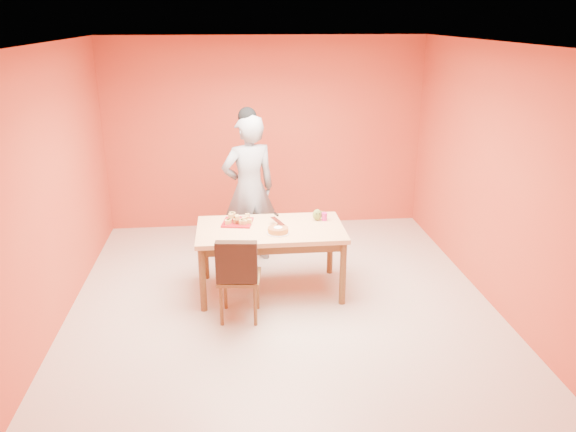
{
  "coord_description": "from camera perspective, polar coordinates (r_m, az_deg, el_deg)",
  "views": [
    {
      "loc": [
        -0.49,
        -5.38,
        2.95
      ],
      "look_at": [
        0.1,
        0.3,
        0.9
      ],
      "focal_mm": 35.0,
      "sensor_mm": 36.0,
      "label": 1
    }
  ],
  "objects": [
    {
      "name": "pastry_platter",
      "position": [
        6.27,
        -5.15,
        -0.66
      ],
      "size": [
        0.37,
        0.37,
        0.02
      ],
      "primitive_type": "cube",
      "rotation": [
        0.0,
        0.0,
        -0.18
      ],
      "color": "maroon",
      "rests_on": "dining_table"
    },
    {
      "name": "red_dinner_plate",
      "position": [
        6.33,
        -4.86,
        -0.46
      ],
      "size": [
        0.3,
        0.3,
        0.02
      ],
      "primitive_type": "cylinder",
      "rotation": [
        0.0,
        0.0,
        0.21
      ],
      "color": "maroon",
      "rests_on": "dining_table"
    },
    {
      "name": "cake_server",
      "position": [
        6.11,
        -1.07,
        -0.53
      ],
      "size": [
        0.15,
        0.3,
        0.01
      ],
      "primitive_type": "cube",
      "rotation": [
        0.0,
        0.0,
        0.32
      ],
      "color": "silver",
      "rests_on": "sponge_cake"
    },
    {
      "name": "sponge_cake",
      "position": [
        5.96,
        -1.02,
        -1.43
      ],
      "size": [
        0.23,
        0.23,
        0.05
      ],
      "primitive_type": "cylinder",
      "rotation": [
        0.0,
        0.0,
        -0.03
      ],
      "color": "gold",
      "rests_on": "white_cake_plate"
    },
    {
      "name": "person",
      "position": [
        6.91,
        -3.98,
        2.71
      ],
      "size": [
        0.78,
        0.62,
        1.86
      ],
      "primitive_type": "imported",
      "rotation": [
        0.0,
        0.0,
        3.44
      ],
      "color": "gray",
      "rests_on": "floor"
    },
    {
      "name": "wall_right",
      "position": [
        6.25,
        20.39,
        3.67
      ],
      "size": [
        0.0,
        5.0,
        5.0
      ],
      "primitive_type": "plane",
      "rotation": [
        1.57,
        0.0,
        -1.57
      ],
      "color": "#C64A2D",
      "rests_on": "floor"
    },
    {
      "name": "magenta_glass",
      "position": [
        6.34,
        3.72,
        -0.06
      ],
      "size": [
        0.08,
        0.08,
        0.09
      ],
      "primitive_type": "cylinder",
      "rotation": [
        0.0,
        0.0,
        0.33
      ],
      "color": "#C31D76",
      "rests_on": "dining_table"
    },
    {
      "name": "white_cake_plate",
      "position": [
        5.97,
        -1.02,
        -1.71
      ],
      "size": [
        0.32,
        0.32,
        0.01
      ],
      "primitive_type": "cylinder",
      "rotation": [
        0.0,
        0.0,
        0.39
      ],
      "color": "white",
      "rests_on": "dining_table"
    },
    {
      "name": "dining_chair",
      "position": [
        5.69,
        -4.98,
        -6.06
      ],
      "size": [
        0.47,
        0.54,
        0.92
      ],
      "rotation": [
        0.0,
        0.0,
        -0.12
      ],
      "color": "brown",
      "rests_on": "floor"
    },
    {
      "name": "ceiling",
      "position": [
        5.41,
        -0.73,
        17.12
      ],
      "size": [
        5.0,
        5.0,
        0.0
      ],
      "primitive_type": "plane",
      "rotation": [
        3.14,
        0.0,
        0.0
      ],
      "color": "silver",
      "rests_on": "wall_back"
    },
    {
      "name": "floor",
      "position": [
        6.16,
        -0.62,
        -8.86
      ],
      "size": [
        5.0,
        5.0,
        0.0
      ],
      "primitive_type": "plane",
      "color": "beige",
      "rests_on": "ground"
    },
    {
      "name": "wall_back",
      "position": [
        8.06,
        -2.32,
        8.3
      ],
      "size": [
        4.5,
        0.0,
        4.5
      ],
      "primitive_type": "plane",
      "rotation": [
        1.57,
        0.0,
        0.0
      ],
      "color": "#C64A2D",
      "rests_on": "floor"
    },
    {
      "name": "egg_ornament",
      "position": [
        6.33,
        2.99,
        0.12
      ],
      "size": [
        0.12,
        0.11,
        0.13
      ],
      "primitive_type": "ellipsoid",
      "rotation": [
        0.0,
        0.0,
        -0.28
      ],
      "color": "olive",
      "rests_on": "dining_table"
    },
    {
      "name": "wall_left",
      "position": [
        5.88,
        -23.07,
        2.38
      ],
      "size": [
        0.0,
        5.0,
        5.0
      ],
      "primitive_type": "plane",
      "rotation": [
        1.57,
        0.0,
        1.57
      ],
      "color": "#C64A2D",
      "rests_on": "floor"
    },
    {
      "name": "checker_tin",
      "position": [
        6.52,
        3.4,
        0.24
      ],
      "size": [
        0.14,
        0.14,
        0.03
      ],
      "primitive_type": "cylinder",
      "rotation": [
        0.0,
        0.0,
        0.36
      ],
      "color": "#32170D",
      "rests_on": "dining_table"
    },
    {
      "name": "pastry_pile",
      "position": [
        6.25,
        -5.16,
        -0.17
      ],
      "size": [
        0.29,
        0.29,
        0.09
      ],
      "primitive_type": null,
      "color": "tan",
      "rests_on": "pastry_platter"
    },
    {
      "name": "dining_table",
      "position": [
        6.16,
        -1.79,
        -2.0
      ],
      "size": [
        1.6,
        0.9,
        0.76
      ],
      "color": "#ECB57B",
      "rests_on": "floor"
    }
  ]
}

